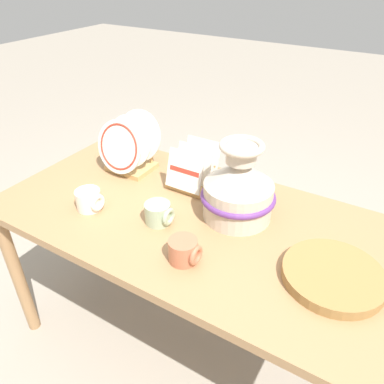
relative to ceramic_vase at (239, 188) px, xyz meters
name	(u,v)px	position (x,y,z in m)	size (l,w,h in m)	color
ground_plane	(192,339)	(-0.14, -0.09, -0.88)	(14.00, 14.00, 0.00)	gray
display_table	(192,233)	(-0.14, -0.09, -0.21)	(1.56, 0.80, 0.76)	#9E754C
ceramic_vase	(239,188)	(0.00, 0.00, 0.00)	(0.28, 0.28, 0.31)	beige
dish_rack_round_plates	(128,150)	(-0.58, 0.07, -0.02)	(0.24, 0.21, 0.26)	tan
dish_rack_square_plates	(194,175)	(-0.26, 0.10, -0.07)	(0.20, 0.19, 0.18)	tan
wicker_charger_stack	(333,276)	(0.40, -0.15, -0.11)	(0.31, 0.31, 0.04)	olive
mug_cream_glaze	(89,200)	(-0.51, -0.26, -0.09)	(0.11, 0.10, 0.08)	silver
mug_terracotta_glaze	(184,251)	(-0.04, -0.31, -0.09)	(0.11, 0.10, 0.08)	#B76647
mug_sage_glaze	(159,213)	(-0.23, -0.19, -0.09)	(0.11, 0.10, 0.08)	#9EB28E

